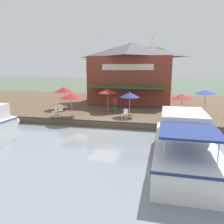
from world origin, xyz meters
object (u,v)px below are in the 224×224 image
patio_umbrella_by_entrance (72,96)px  cafe_chair_beside_entrance (7,108)px  cafe_chair_facing_river (193,113)px  patio_umbrella_mid_patio_right (130,95)px  cafe_chair_under_first_umbrella (60,110)px  tree_behind_restaurant (155,64)px  patio_umbrella_back_row (206,92)px  cafe_chair_far_corner_seat (55,111)px  motorboat_nearest_quay (183,141)px  patio_umbrella_far_corner (108,91)px  cafe_chair_back_row_seat (125,113)px  waterfront_restaurant (132,72)px  patio_umbrella_near_quay_edge (182,96)px  patio_umbrella_mid_patio_left (64,89)px  person_at_quay_edge (115,102)px

patio_umbrella_by_entrance → cafe_chair_beside_entrance: size_ratio=2.63×
patio_umbrella_by_entrance → cafe_chair_facing_river: (-1.52, 11.02, -1.48)m
patio_umbrella_mid_patio_right → cafe_chair_beside_entrance: patio_umbrella_mid_patio_right is taller
cafe_chair_under_first_umbrella → tree_behind_restaurant: bearing=147.9°
cafe_chair_beside_entrance → cafe_chair_under_first_umbrella: same height
patio_umbrella_back_row → cafe_chair_beside_entrance: size_ratio=2.94×
cafe_chair_far_corner_seat → cafe_chair_under_first_umbrella: (-0.81, 0.11, 0.00)m
patio_umbrella_by_entrance → motorboat_nearest_quay: 11.57m
cafe_chair_beside_entrance → patio_umbrella_by_entrance: bearing=89.0°
cafe_chair_beside_entrance → motorboat_nearest_quay: bearing=67.8°
patio_umbrella_mid_patio_right → patio_umbrella_back_row: bearing=104.7°
patio_umbrella_far_corner → cafe_chair_under_first_umbrella: bearing=-58.5°
patio_umbrella_back_row → cafe_chair_back_row_seat: size_ratio=2.94×
patio_umbrella_far_corner → cafe_chair_facing_river: patio_umbrella_far_corner is taller
waterfront_restaurant → patio_umbrella_by_entrance: (11.53, -4.10, -2.08)m
cafe_chair_back_row_seat → patio_umbrella_near_quay_edge: bearing=104.4°
patio_umbrella_far_corner → cafe_chair_under_first_umbrella: patio_umbrella_far_corner is taller
patio_umbrella_far_corner → cafe_chair_facing_river: bearing=79.3°
patio_umbrella_mid_patio_left → cafe_chair_back_row_seat: patio_umbrella_mid_patio_left is taller
patio_umbrella_mid_patio_left → cafe_chair_under_first_umbrella: 3.65m
patio_umbrella_mid_patio_right → person_at_quay_edge: (-2.23, -1.93, -1.01)m
cafe_chair_under_first_umbrella → motorboat_nearest_quay: size_ratio=0.09×
cafe_chair_far_corner_seat → person_at_quay_edge: 6.33m
cafe_chair_beside_entrance → cafe_chair_under_first_umbrella: bearing=93.9°
patio_umbrella_mid_patio_left → person_at_quay_edge: bearing=90.9°
patio_umbrella_near_quay_edge → tree_behind_restaurant: (-12.61, -2.87, 3.18)m
patio_umbrella_by_entrance → cafe_chair_beside_entrance: 7.26m
patio_umbrella_near_quay_edge → tree_behind_restaurant: size_ratio=0.30×
waterfront_restaurant → patio_umbrella_mid_patio_right: waterfront_restaurant is taller
patio_umbrella_mid_patio_left → patio_umbrella_far_corner: 5.16m
patio_umbrella_mid_patio_left → cafe_chair_facing_river: 13.69m
patio_umbrella_mid_patio_left → patio_umbrella_mid_patio_right: (2.14, 7.63, -0.16)m
patio_umbrella_near_quay_edge → tree_behind_restaurant: tree_behind_restaurant is taller
patio_umbrella_by_entrance → cafe_chair_back_row_seat: bearing=93.2°
cafe_chair_far_corner_seat → person_at_quay_edge: (-4.00, 4.89, 0.51)m
patio_umbrella_mid_patio_left → patio_umbrella_near_quay_edge: patio_umbrella_mid_patio_left is taller
patio_umbrella_mid_patio_right → motorboat_nearest_quay: patio_umbrella_mid_patio_right is taller
patio_umbrella_mid_patio_left → tree_behind_restaurant: (-10.55, 9.50, 2.99)m
cafe_chair_beside_entrance → patio_umbrella_mid_patio_right: bearing=96.2°
patio_umbrella_mid_patio_left → patio_umbrella_by_entrance: (3.62, 2.41, -0.21)m
patio_umbrella_near_quay_edge → cafe_chair_under_first_umbrella: patio_umbrella_near_quay_edge is taller
patio_umbrella_mid_patio_left → patio_umbrella_by_entrance: patio_umbrella_mid_patio_left is taller
patio_umbrella_back_row → person_at_quay_edge: bearing=-92.5°
patio_umbrella_near_quay_edge → patio_umbrella_far_corner: bearing=-101.9°
patio_umbrella_mid_patio_left → patio_umbrella_mid_patio_right: bearing=74.3°
cafe_chair_under_first_umbrella → tree_behind_restaurant: size_ratio=0.11×
waterfront_restaurant → patio_umbrella_back_row: waterfront_restaurant is taller
patio_umbrella_far_corner → cafe_chair_beside_entrance: patio_umbrella_far_corner is taller
tree_behind_restaurant → cafe_chair_far_corner_seat: bearing=-31.0°
patio_umbrella_back_row → cafe_chair_beside_entrance: patio_umbrella_back_row is taller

